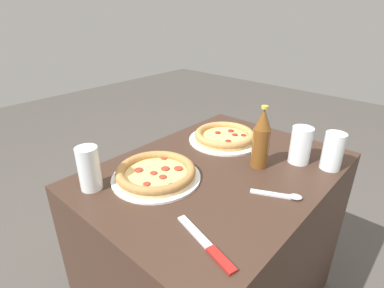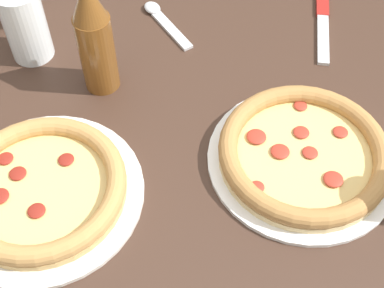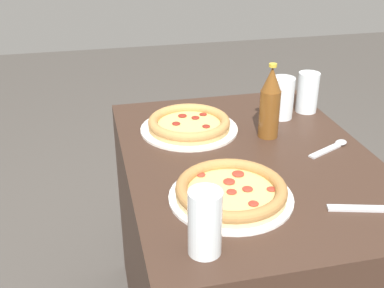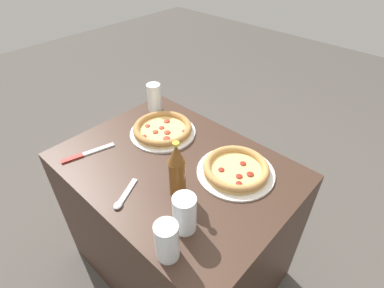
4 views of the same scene
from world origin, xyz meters
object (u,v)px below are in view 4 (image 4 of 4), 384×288
at_px(pizza_salami, 163,129).
at_px(glass_iced_tea, 185,214).
at_px(beer_bottle, 177,170).
at_px(spoon, 123,198).
at_px(pizza_veggie, 236,169).
at_px(knife, 86,154).
at_px(glass_cola, 167,242).
at_px(glass_water, 154,98).

bearing_deg(pizza_salami, glass_iced_tea, -35.09).
relative_size(glass_iced_tea, beer_bottle, 0.60).
relative_size(pizza_salami, spoon, 2.00).
bearing_deg(glass_iced_tea, pizza_veggie, 95.56).
bearing_deg(beer_bottle, pizza_salami, 145.56).
height_order(pizza_veggie, knife, pizza_veggie).
relative_size(knife, spoon, 1.48).
bearing_deg(pizza_salami, glass_cola, -41.36).
bearing_deg(beer_bottle, glass_iced_tea, -36.64).
height_order(glass_cola, spoon, glass_cola).
xyz_separation_m(glass_water, knife, (0.05, -0.45, -0.07)).
height_order(beer_bottle, knife, beer_bottle).
xyz_separation_m(pizza_veggie, spoon, (-0.22, -0.39, -0.02)).
xyz_separation_m(glass_cola, knife, (-0.61, 0.09, -0.06)).
bearing_deg(pizza_salami, beer_bottle, -34.44).
distance_m(pizza_salami, glass_cola, 0.64).
distance_m(knife, spoon, 0.33).
distance_m(glass_cola, beer_bottle, 0.26).
relative_size(pizza_veggie, spoon, 2.02).
bearing_deg(glass_cola, spoon, 171.81).
relative_size(glass_water, beer_bottle, 0.63).
xyz_separation_m(pizza_veggie, glass_cola, (0.06, -0.43, 0.04)).
distance_m(pizza_veggie, spoon, 0.45).
height_order(pizza_salami, pizza_veggie, same).
xyz_separation_m(pizza_salami, spoon, (0.20, -0.38, -0.02)).
xyz_separation_m(pizza_salami, knife, (-0.13, -0.34, -0.02)).
relative_size(beer_bottle, knife, 1.02).
xyz_separation_m(pizza_salami, glass_water, (-0.18, 0.11, 0.05)).
distance_m(glass_water, spoon, 0.63).
relative_size(glass_water, spoon, 0.95).
bearing_deg(beer_bottle, glass_water, 146.44).
bearing_deg(pizza_veggie, glass_water, 170.46).
relative_size(glass_iced_tea, glass_water, 0.96).
height_order(pizza_salami, glass_water, glass_water).
bearing_deg(glass_iced_tea, spoon, -165.18).
height_order(glass_iced_tea, beer_bottle, beer_bottle).
bearing_deg(spoon, pizza_veggie, 60.84).
bearing_deg(beer_bottle, glass_cola, -51.66).
bearing_deg(pizza_veggie, beer_bottle, -112.91).
distance_m(glass_iced_tea, glass_water, 0.76).
distance_m(pizza_veggie, glass_water, 0.61).
height_order(glass_water, knife, glass_water).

